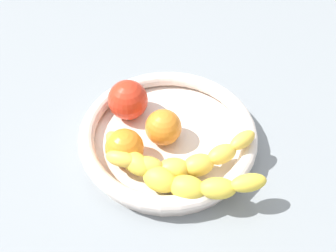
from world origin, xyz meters
The scene contains 7 objects.
kitchen_counter centered at (0.00, 0.00, 1.50)cm, with size 120.00×120.00×3.00cm, color gray.
fruit_bowl centered at (0.00, 0.00, 5.15)cm, with size 29.42×29.42×4.17cm.
banana_draped_left centered at (-2.04, -9.61, 7.62)cm, with size 20.66×17.32×4.75cm.
banana_draped_right centered at (0.22, -7.34, 7.50)cm, with size 23.96×7.81×4.56cm.
orange_front centered at (-0.79, 0.23, 7.59)cm, with size 5.95×5.95×5.95cm, color orange.
orange_mid_left centered at (-7.79, -2.14, 7.62)cm, with size 6.02×6.02×6.02cm, color orange.
tomato_red centered at (-4.70, 7.45, 8.06)cm, with size 6.89×6.89×6.89cm, color red.
Camera 1 is at (-13.31, -39.56, 54.71)cm, focal length 41.62 mm.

